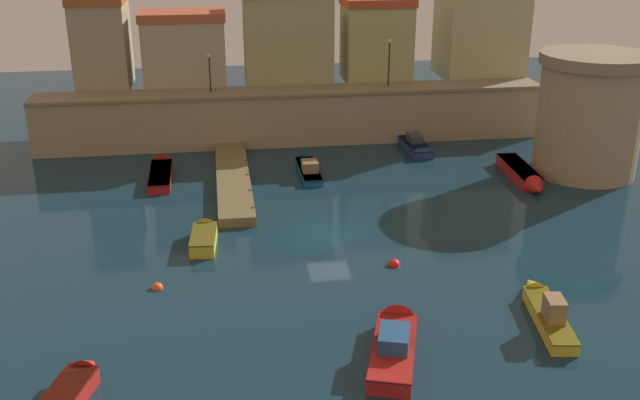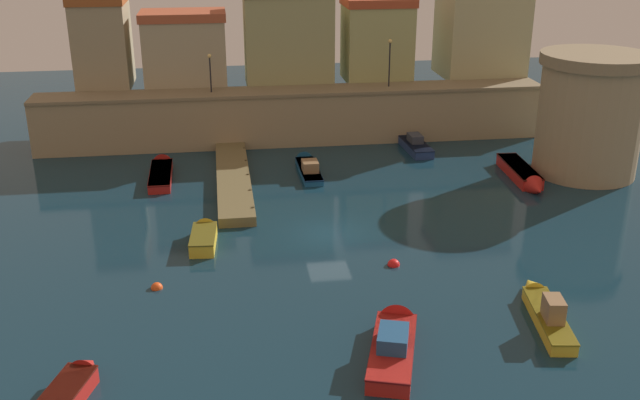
{
  "view_description": "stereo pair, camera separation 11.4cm",
  "coord_description": "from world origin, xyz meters",
  "views": [
    {
      "loc": [
        -6.31,
        -39.85,
        18.14
      ],
      "look_at": [
        0.0,
        3.86,
        0.67
      ],
      "focal_mm": 41.37,
      "sensor_mm": 36.0,
      "label": 1
    },
    {
      "loc": [
        -6.2,
        -39.86,
        18.14
      ],
      "look_at": [
        0.0,
        3.86,
        0.67
      ],
      "focal_mm": 41.37,
      "sensor_mm": 36.0,
      "label": 2
    }
  ],
  "objects": [
    {
      "name": "moored_boat_2",
      "position": [
        -7.39,
        -0.11,
        0.43
      ],
      "size": [
        1.65,
        4.34,
        1.31
      ],
      "rotation": [
        0.0,
        0.0,
        1.5
      ],
      "color": "gold",
      "rests_on": "ground"
    },
    {
      "name": "moored_boat_0",
      "position": [
        0.98,
        -12.61,
        0.49
      ],
      "size": [
        3.74,
        7.01,
        1.94
      ],
      "rotation": [
        0.0,
        0.0,
        1.26
      ],
      "color": "red",
      "rests_on": "ground"
    },
    {
      "name": "ground_plane",
      "position": [
        0.0,
        0.0,
        0.0
      ],
      "size": [
        104.14,
        104.14,
        0.0
      ],
      "primitive_type": "plane",
      "color": "#112D3D"
    },
    {
      "name": "quay_lamp_0",
      "position": [
        -6.68,
        18.95,
        6.53
      ],
      "size": [
        0.32,
        0.32,
        3.06
      ],
      "color": "black",
      "rests_on": "quay_wall"
    },
    {
      "name": "moored_boat_4",
      "position": [
        8.66,
        -11.09,
        0.47
      ],
      "size": [
        2.2,
        6.75,
        1.96
      ],
      "rotation": [
        0.0,
        0.0,
        1.41
      ],
      "color": "gold",
      "rests_on": "ground"
    },
    {
      "name": "moored_boat_1",
      "position": [
        9.3,
        16.49,
        0.43
      ],
      "size": [
        1.86,
        7.03,
        1.7
      ],
      "rotation": [
        0.0,
        0.0,
        1.62
      ],
      "color": "navy",
      "rests_on": "ground"
    },
    {
      "name": "quay_lamp_1",
      "position": [
        7.9,
        18.95,
        7.0
      ],
      "size": [
        0.32,
        0.32,
        3.89
      ],
      "color": "black",
      "rests_on": "quay_wall"
    },
    {
      "name": "mooring_buoy_0",
      "position": [
        2.87,
        -4.62,
        0.0
      ],
      "size": [
        0.69,
        0.69,
        0.69
      ],
      "primitive_type": "sphere",
      "color": "red",
      "rests_on": "ground"
    },
    {
      "name": "moored_boat_5",
      "position": [
        15.16,
        7.16,
        0.44
      ],
      "size": [
        1.88,
        7.44,
        1.42
      ],
      "rotation": [
        0.0,
        0.0,
        -1.63
      ],
      "color": "red",
      "rests_on": "ground"
    },
    {
      "name": "pier_dock",
      "position": [
        -5.39,
        9.52,
        0.32
      ],
      "size": [
        2.32,
        15.67,
        0.7
      ],
      "color": "brown",
      "rests_on": "ground"
    },
    {
      "name": "old_town_backdrop",
      "position": [
        2.38,
        23.07,
        8.01
      ],
      "size": [
        38.4,
        6.05,
        8.3
      ],
      "color": "#9B8C6B",
      "rests_on": "ground"
    },
    {
      "name": "quay_wall",
      "position": [
        0.0,
        18.95,
        2.24
      ],
      "size": [
        41.53,
        3.5,
        4.46
      ],
      "color": "#9E8966",
      "rests_on": "ground"
    },
    {
      "name": "moored_boat_7",
      "position": [
        -12.56,
        -14.2,
        0.42
      ],
      "size": [
        2.44,
        4.36,
        1.23
      ],
      "rotation": [
        0.0,
        0.0,
        1.28
      ],
      "color": "red",
      "rests_on": "ground"
    },
    {
      "name": "moored_boat_6",
      "position": [
        -10.55,
        12.12,
        0.34
      ],
      "size": [
        1.62,
        7.25,
        1.43
      ],
      "rotation": [
        0.0,
        0.0,
        1.59
      ],
      "color": "red",
      "rests_on": "ground"
    },
    {
      "name": "mooring_buoy_1",
      "position": [
        -9.8,
        -5.49,
        0.0
      ],
      "size": [
        0.62,
        0.62,
        0.62
      ],
      "primitive_type": "sphere",
      "color": "#EA4C19",
      "rests_on": "ground"
    },
    {
      "name": "moored_boat_3",
      "position": [
        0.15,
        11.74,
        0.35
      ],
      "size": [
        1.44,
        6.92,
        1.62
      ],
      "rotation": [
        0.0,
        0.0,
        1.58
      ],
      "color": "#195689",
      "rests_on": "ground"
    },
    {
      "name": "fortress_tower",
      "position": [
        20.21,
        8.29,
        4.46
      ],
      "size": [
        7.86,
        7.86,
        8.8
      ],
      "color": "#9E8966",
      "rests_on": "ground"
    }
  ]
}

